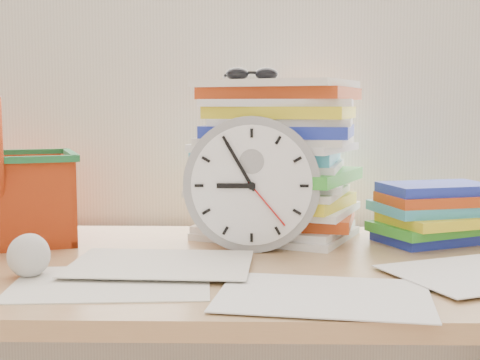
# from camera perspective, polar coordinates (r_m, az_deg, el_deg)

# --- Properties ---
(desk) EXTENTS (1.40, 0.70, 0.75)m
(desk) POSITION_cam_1_polar(r_m,az_deg,el_deg) (1.25, -2.56, -10.19)
(desk) COLOR #AF8352
(desk) RESTS_ON ground
(paper_stack) EXTENTS (0.40, 0.36, 0.34)m
(paper_stack) POSITION_cam_1_polar(r_m,az_deg,el_deg) (1.44, 3.11, 1.76)
(paper_stack) COLOR white
(paper_stack) RESTS_ON desk
(clock) EXTENTS (0.26, 0.05, 0.26)m
(clock) POSITION_cam_1_polar(r_m,az_deg,el_deg) (1.30, 1.00, -0.33)
(clock) COLOR gray
(clock) RESTS_ON desk
(sunglasses) EXTENTS (0.13, 0.12, 0.03)m
(sunglasses) POSITION_cam_1_polar(r_m,az_deg,el_deg) (1.44, 1.01, 9.03)
(sunglasses) COLOR black
(sunglasses) RESTS_ON paper_stack
(book_stack) EXTENTS (0.30, 0.26, 0.12)m
(book_stack) POSITION_cam_1_polar(r_m,az_deg,el_deg) (1.44, 16.20, -2.73)
(book_stack) COLOR white
(book_stack) RESTS_ON desk
(basket) EXTENTS (0.36, 0.32, 0.30)m
(basket) POSITION_cam_1_polar(r_m,az_deg,el_deg) (1.45, -19.82, 0.67)
(basket) COLOR #C74013
(basket) RESTS_ON desk
(crumpled_ball) EXTENTS (0.07, 0.07, 0.07)m
(crumpled_ball) POSITION_cam_1_polar(r_m,az_deg,el_deg) (1.17, -17.60, -6.12)
(crumpled_ball) COLOR silver
(crumpled_ball) RESTS_ON desk
(scattered_papers) EXTENTS (1.26, 0.42, 0.02)m
(scattered_papers) POSITION_cam_1_polar(r_m,az_deg,el_deg) (1.23, -2.58, -6.59)
(scattered_papers) COLOR white
(scattered_papers) RESTS_ON desk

